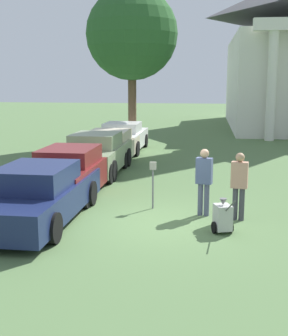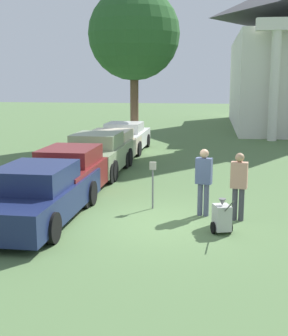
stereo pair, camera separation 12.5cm
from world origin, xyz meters
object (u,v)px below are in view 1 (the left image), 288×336
(parked_car_navy, at_px, (39,195))
(parking_meter, at_px, (153,176))
(parked_car_white, at_px, (123,137))
(person_supervisor, at_px, (239,182))
(parked_car_sage, at_px, (97,154))
(parked_car_cream, at_px, (110,147))
(equipment_cart, at_px, (223,217))
(person_worker, at_px, (204,178))
(parked_car_maroon, at_px, (71,172))

(parked_car_navy, height_order, parking_meter, parked_car_navy)
(parked_car_white, relative_size, person_supervisor, 2.64)
(parked_car_sage, relative_size, parked_car_cream, 0.97)
(parked_car_navy, height_order, equipment_cart, parked_car_navy)
(parked_car_white, distance_m, parking_meter, 10.96)
(parking_meter, bearing_deg, person_supervisor, -19.15)
(parked_car_white, xyz_separation_m, equipment_cart, (4.65, -12.52, -0.29))
(person_worker, bearing_deg, parked_car_navy, 27.38)
(person_supervisor, bearing_deg, parked_car_maroon, -12.34)
(parked_car_cream, relative_size, person_supervisor, 2.82)
(parking_meter, xyz_separation_m, person_worker, (1.42, -0.51, 0.10))
(parked_car_navy, xyz_separation_m, person_worker, (4.18, 1.04, 0.35))
(parked_car_white, bearing_deg, person_supervisor, -65.44)
(parked_car_cream, relative_size, parked_car_white, 1.07)
(parked_car_maroon, relative_size, equipment_cart, 5.14)
(parked_car_maroon, xyz_separation_m, parked_car_sage, (-0.00, 3.51, 0.02))
(parked_car_navy, bearing_deg, parked_car_cream, 90.57)
(parked_car_white, height_order, person_supervisor, person_supervisor)
(parked_car_sage, bearing_deg, person_worker, -51.49)
(parking_meter, bearing_deg, parked_car_cream, 110.53)
(parked_car_maroon, relative_size, person_supervisor, 2.90)
(parked_car_cream, bearing_deg, person_worker, -61.45)
(equipment_cart, bearing_deg, parked_car_cream, 98.85)
(parked_car_navy, distance_m, person_supervisor, 5.14)
(parked_car_sage, distance_m, person_worker, 6.80)
(parked_car_white, height_order, equipment_cart, parked_car_white)
(equipment_cart, bearing_deg, person_worker, 90.63)
(parked_car_white, bearing_deg, parked_car_sage, -89.43)
(parked_car_navy, xyz_separation_m, person_supervisor, (5.08, 0.74, 0.33))
(parked_car_maroon, distance_m, parking_meter, 3.07)
(parked_car_white, bearing_deg, parked_car_navy, -89.43)
(parked_car_white, bearing_deg, person_worker, -68.82)
(parked_car_sage, distance_m, equipment_cart, 8.21)
(parked_car_cream, xyz_separation_m, parking_meter, (2.76, -7.36, 0.28))
(equipment_cart, bearing_deg, person_supervisor, 50.72)
(parked_car_navy, distance_m, person_worker, 4.32)
(parked_car_maroon, relative_size, parking_meter, 3.83)
(parked_car_white, xyz_separation_m, person_worker, (4.18, -11.11, 0.35))
(parked_car_cream, bearing_deg, equipment_cart, -62.80)
(parked_car_maroon, relative_size, person_worker, 2.84)
(parked_car_sage, relative_size, person_supervisor, 2.73)
(parked_car_maroon, bearing_deg, parked_car_sage, 90.57)
(parked_car_navy, distance_m, parked_car_maroon, 2.89)
(parked_car_cream, height_order, equipment_cart, parked_car_cream)
(parked_car_navy, xyz_separation_m, parked_car_maroon, (0.00, 2.89, 0.03))
(parking_meter, bearing_deg, person_worker, -19.60)
(person_worker, bearing_deg, parked_car_maroon, -10.52)
(parked_car_sage, bearing_deg, parked_car_white, 90.57)
(parked_car_white, bearing_deg, parking_meter, -74.87)
(parked_car_sage, height_order, parked_car_white, parked_car_sage)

